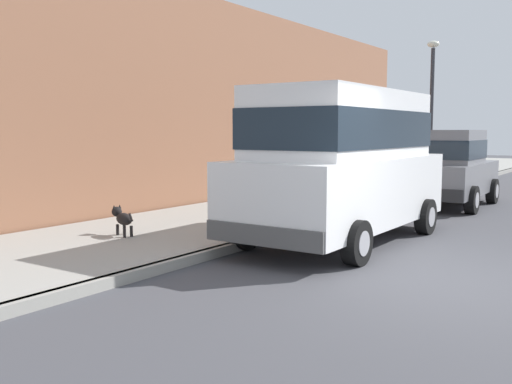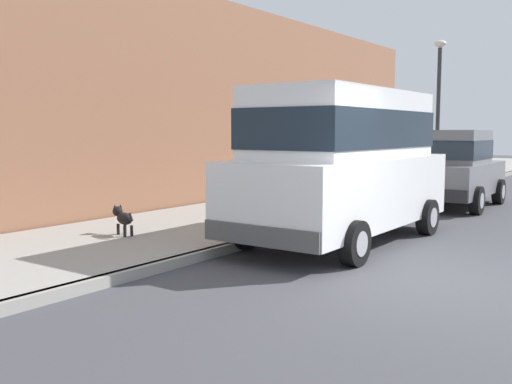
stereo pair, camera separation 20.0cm
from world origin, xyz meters
name	(u,v)px [view 1 (the left image)]	position (x,y,z in m)	size (l,w,h in m)	color
ground_plane	(438,284)	(0.00, 0.00, 0.00)	(80.00, 80.00, 0.00)	#424247
curb	(229,248)	(-3.20, 0.00, 0.07)	(0.16, 64.00, 0.14)	gray
sidewalk	(145,236)	(-5.00, 0.00, 0.07)	(3.60, 64.00, 0.14)	#99968E
car_white_van	(343,159)	(-2.19, 1.82, 1.39)	(2.15, 4.90, 2.52)	white
car_grey_hatchback	(446,167)	(-2.08, 7.41, 0.98)	(2.02, 3.84, 1.88)	slate
dog_black	(122,218)	(-5.09, -0.41, 0.43)	(0.73, 0.34, 0.49)	black
street_lamp	(432,96)	(-3.55, 10.75, 2.91)	(0.36, 0.36, 4.42)	#2D2D33
building_facade	(234,105)	(-7.10, 5.41, 2.53)	(0.50, 20.00, 5.06)	#8C5B42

